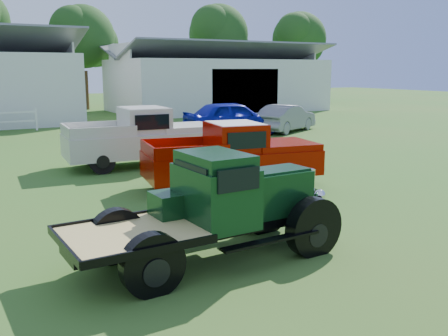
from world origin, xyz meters
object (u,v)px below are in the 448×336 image
red_pickup (232,155)px  misc_car_blue (233,118)px  white_pickup (142,137)px  misc_car_grey (286,118)px  vintage_flatbed (210,207)px

red_pickup → misc_car_blue: bearing=68.7°
white_pickup → red_pickup: bearing=-72.3°
misc_car_grey → vintage_flatbed: bearing=113.3°
white_pickup → misc_car_blue: 8.88m
white_pickup → misc_car_grey: 11.38m
misc_car_grey → white_pickup: bearing=91.4°
misc_car_blue → misc_car_grey: 3.17m
misc_car_grey → misc_car_blue: bearing=58.5°
vintage_flatbed → red_pickup: (3.10, 4.60, -0.03)m
red_pickup → misc_car_grey: (8.96, 9.65, -0.21)m
misc_car_blue → misc_car_grey: size_ratio=1.16×
vintage_flatbed → misc_car_blue: 17.04m
red_pickup → vintage_flatbed: bearing=-115.0°
vintage_flatbed → misc_car_grey: size_ratio=1.11×
red_pickup → white_pickup: (-1.09, 4.33, 0.06)m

